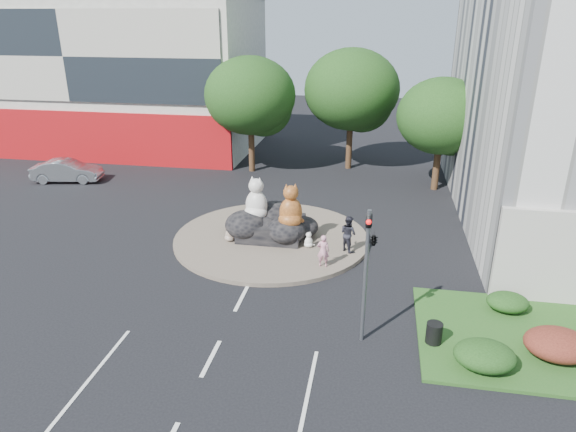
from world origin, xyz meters
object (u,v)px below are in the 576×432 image
(cat_tabby, at_px, (291,205))
(litter_bin, at_px, (434,333))
(pedestrian_dark, at_px, (348,234))
(cat_white, at_px, (256,198))
(parked_car, at_px, (67,171))
(kitten_calico, at_px, (230,232))
(pedestrian_pink, at_px, (323,251))
(kitten_white, at_px, (309,239))

(cat_tabby, relative_size, litter_bin, 2.87)
(cat_tabby, distance_m, pedestrian_dark, 3.14)
(cat_white, xyz_separation_m, pedestrian_dark, (4.78, -1.14, -1.13))
(parked_car, bearing_deg, pedestrian_dark, -122.70)
(pedestrian_dark, xyz_separation_m, parked_car, (-20.03, 8.23, -0.33))
(cat_white, height_order, kitten_calico, cat_white)
(pedestrian_pink, bearing_deg, litter_bin, 129.89)
(litter_bin, bearing_deg, cat_tabby, 130.99)
(cat_tabby, xyz_separation_m, pedestrian_pink, (1.90, -2.36, -1.23))
(pedestrian_pink, height_order, pedestrian_dark, pedestrian_dark)
(kitten_calico, xyz_separation_m, kitten_white, (4.03, -0.06, -0.08))
(cat_tabby, height_order, litter_bin, cat_tabby)
(kitten_calico, relative_size, pedestrian_pink, 0.64)
(cat_white, xyz_separation_m, kitten_calico, (-1.17, -1.00, -1.54))
(parked_car, distance_m, litter_bin, 27.95)
(kitten_calico, bearing_deg, parked_car, -167.99)
(cat_white, xyz_separation_m, parked_car, (-15.25, 7.09, -1.45))
(kitten_calico, distance_m, pedestrian_dark, 5.97)
(cat_white, relative_size, pedestrian_pink, 1.47)
(kitten_white, relative_size, litter_bin, 1.07)
(cat_white, distance_m, litter_bin, 11.63)
(parked_car, bearing_deg, kitten_white, -124.61)
(kitten_calico, height_order, parked_car, parked_car)
(cat_tabby, xyz_separation_m, parked_car, (-17.13, 7.72, -1.43))
(cat_tabby, xyz_separation_m, litter_bin, (6.39, -7.36, -1.69))
(kitten_calico, bearing_deg, kitten_white, 41.10)
(pedestrian_dark, bearing_deg, kitten_calico, 41.20)
(cat_white, height_order, pedestrian_pink, cat_white)
(kitten_white, height_order, litter_bin, kitten_white)
(cat_tabby, bearing_deg, cat_white, 142.44)
(pedestrian_pink, bearing_deg, pedestrian_dark, -120.35)
(parked_car, bearing_deg, kitten_calico, -130.26)
(kitten_calico, relative_size, kitten_white, 1.20)
(cat_white, distance_m, cat_tabby, 1.99)
(kitten_white, distance_m, pedestrian_dark, 1.99)
(pedestrian_dark, relative_size, parked_car, 0.38)
(cat_white, xyz_separation_m, cat_tabby, (1.89, -0.63, -0.03))
(kitten_white, bearing_deg, parked_car, 107.48)
(cat_tabby, distance_m, litter_bin, 9.89)
(pedestrian_pink, relative_size, litter_bin, 2.01)
(cat_tabby, bearing_deg, kitten_white, -42.96)
(pedestrian_dark, bearing_deg, litter_bin, 159.58)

